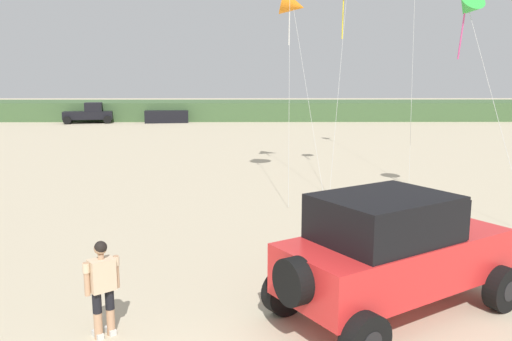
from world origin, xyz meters
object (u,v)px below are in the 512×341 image
(person_watching, at_px, (102,284))
(kite_pink_ribbon, at_px, (468,8))
(distant_sedan, at_px, (167,117))
(distant_pickup, at_px, (89,113))
(jeep, at_px, (394,251))
(kite_orange_streamer, at_px, (293,5))

(person_watching, distance_m, kite_pink_ribbon, 14.06)
(kite_pink_ribbon, bearing_deg, distant_sedan, 114.37)
(distant_pickup, distance_m, distant_sedan, 7.46)
(jeep, distance_m, kite_pink_ribbon, 10.57)
(distant_sedan, bearing_deg, jeep, -83.89)
(kite_pink_ribbon, bearing_deg, distant_pickup, 124.28)
(distant_pickup, bearing_deg, person_watching, -72.42)
(person_watching, bearing_deg, kite_pink_ribbon, 43.60)
(jeep, bearing_deg, person_watching, -170.50)
(distant_sedan, xyz_separation_m, kite_pink_ribbon, (15.31, -33.81, 5.89))
(jeep, height_order, person_watching, jeep)
(jeep, height_order, kite_orange_streamer, kite_orange_streamer)
(kite_orange_streamer, bearing_deg, distant_sedan, 110.38)
(jeep, distance_m, distant_sedan, 43.30)
(kite_orange_streamer, bearing_deg, kite_pink_ribbon, -51.04)
(distant_pickup, distance_m, kite_pink_ribbon, 40.79)
(distant_sedan, bearing_deg, distant_pickup, 174.69)
(distant_pickup, relative_size, distant_sedan, 1.17)
(person_watching, bearing_deg, distant_pickup, 107.58)
(distant_sedan, relative_size, kite_orange_streamer, 0.52)
(distant_pickup, height_order, distant_sedan, distant_pickup)
(person_watching, bearing_deg, kite_orange_streamer, 74.34)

